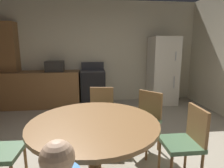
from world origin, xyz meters
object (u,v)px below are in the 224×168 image
(oven_range, at_px, (93,87))
(chair_northeast, at_px, (146,117))
(dining_table, at_px, (94,135))
(chair_north, at_px, (101,111))
(chair_east, at_px, (186,139))
(refrigerator, at_px, (163,71))
(microwave, at_px, (55,66))

(oven_range, height_order, chair_northeast, oven_range)
(dining_table, xyz_separation_m, chair_north, (0.14, 1.02, -0.11))
(chair_northeast, distance_m, chair_east, 0.74)
(refrigerator, height_order, dining_table, refrigerator)
(oven_range, bearing_deg, microwave, -179.78)
(chair_northeast, relative_size, chair_north, 1.00)
(oven_range, relative_size, chair_northeast, 1.26)
(microwave, height_order, chair_east, microwave)
(refrigerator, distance_m, chair_north, 2.61)
(oven_range, height_order, dining_table, oven_range)
(microwave, bearing_deg, chair_north, -62.04)
(microwave, bearing_deg, chair_northeast, -53.93)
(chair_northeast, bearing_deg, chair_east, 68.86)
(chair_northeast, bearing_deg, refrigerator, -158.49)
(refrigerator, height_order, chair_north, refrigerator)
(dining_table, distance_m, chair_northeast, 1.04)
(refrigerator, distance_m, microwave, 2.79)
(microwave, bearing_deg, refrigerator, -1.03)
(oven_range, xyz_separation_m, refrigerator, (1.84, -0.05, 0.41))
(refrigerator, height_order, chair_east, refrigerator)
(oven_range, bearing_deg, refrigerator, -1.67)
(refrigerator, relative_size, chair_east, 2.02)
(refrigerator, xyz_separation_m, microwave, (-2.79, 0.05, 0.15))
(dining_table, relative_size, chair_north, 1.55)
(chair_east, bearing_deg, refrigerator, -105.92)
(microwave, height_order, chair_northeast, microwave)
(oven_range, distance_m, refrigerator, 1.89)
(chair_northeast, bearing_deg, microwave, -95.81)
(dining_table, bearing_deg, chair_north, 82.27)
(oven_range, distance_m, microwave, 1.10)
(refrigerator, distance_m, chair_east, 3.08)
(oven_range, relative_size, refrigerator, 0.62)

